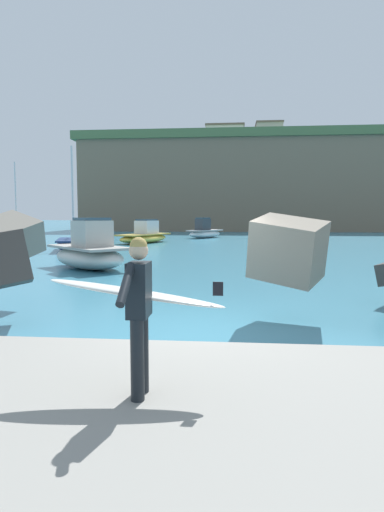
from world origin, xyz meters
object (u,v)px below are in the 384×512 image
(boat_near_centre, at_px, (89,253))
(boat_mid_centre, at_px, (74,244))
(surfer_with_board, at_px, (138,302))
(boat_near_right, at_px, (205,232))
(boat_far_left, at_px, (20,231))
(station_building_west, at_px, (225,139))
(boat_near_left, at_px, (144,236))
(station_building_central, at_px, (268,138))
(mooring_buoy_middle, at_px, (281,248))

(boat_near_centre, xyz_separation_m, boat_mid_centre, (-4.18, 9.35, -0.25))
(surfer_with_board, bearing_deg, boat_near_right, 92.79)
(surfer_with_board, distance_m, boat_far_left, 44.92)
(boat_near_right, bearing_deg, surfer_with_board, -87.21)
(boat_far_left, relative_size, station_building_west, 1.03)
(boat_near_centre, relative_size, station_building_west, 0.62)
(boat_mid_centre, distance_m, boat_far_left, 20.82)
(boat_mid_centre, xyz_separation_m, boat_far_left, (-12.08, 16.96, 0.16))
(boat_near_centre, xyz_separation_m, boat_far_left, (-16.26, 26.30, -0.09))
(boat_near_left, xyz_separation_m, boat_near_right, (4.39, 8.41, 0.04))
(station_building_central, bearing_deg, boat_near_right, -102.55)
(boat_mid_centre, height_order, boat_far_left, boat_far_left)
(surfer_with_board, distance_m, mooring_buoy_middle, 23.58)
(boat_near_centre, bearing_deg, boat_far_left, 121.73)
(boat_near_left, bearing_deg, boat_near_centre, -85.81)
(boat_near_left, xyz_separation_m, station_building_central, (13.57, 49.62, 16.10))
(boat_far_left, bearing_deg, boat_near_centre, -58.27)
(surfer_with_board, bearing_deg, boat_near_centre, 110.71)
(boat_near_left, height_order, boat_mid_centre, boat_mid_centre)
(boat_near_left, distance_m, mooring_buoy_middle, 12.89)
(surfer_with_board, height_order, boat_far_left, boat_far_left)
(boat_far_left, distance_m, station_building_west, 47.44)
(station_building_central, bearing_deg, mooring_buoy_middle, -93.29)
(surfer_with_board, relative_size, station_building_central, 0.30)
(boat_near_centre, height_order, boat_mid_centre, boat_mid_centre)
(station_building_west, height_order, station_building_central, station_building_central)
(surfer_with_board, xyz_separation_m, station_building_west, (-0.81, 79.35, 15.10))
(boat_near_left, relative_size, boat_near_right, 1.30)
(boat_near_right, bearing_deg, boat_far_left, 179.56)
(station_building_west, bearing_deg, station_building_central, 9.03)
(boat_mid_centre, bearing_deg, mooring_buoy_middle, 2.71)
(surfer_with_board, height_order, mooring_buoy_middle, surfer_with_board)
(boat_near_left, bearing_deg, boat_mid_centre, -108.91)
(boat_near_right, distance_m, boat_mid_centre, 18.32)
(boat_mid_centre, xyz_separation_m, station_building_west, (8.38, 56.74, 15.94))
(boat_near_right, relative_size, station_building_central, 0.72)
(boat_far_left, bearing_deg, station_building_central, 55.21)
(boat_near_right, distance_m, boat_far_left, 19.36)
(boat_near_centre, bearing_deg, boat_near_right, 83.26)
(station_building_west, bearing_deg, boat_mid_centre, -98.40)
(surfer_with_board, distance_m, boat_near_left, 31.65)
(boat_far_left, bearing_deg, surfer_with_board, -61.73)
(boat_near_left, height_order, station_building_west, station_building_west)
(boat_near_right, bearing_deg, boat_mid_centre, -113.40)
(boat_near_centre, height_order, boat_near_right, boat_near_centre)
(boat_near_right, distance_m, station_building_central, 45.18)
(boat_near_centre, distance_m, station_building_central, 70.33)
(surfer_with_board, distance_m, station_building_west, 80.77)
(boat_near_centre, relative_size, mooring_buoy_middle, 10.70)
(surfer_with_board, xyz_separation_m, station_building_central, (7.26, 80.63, 15.42))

